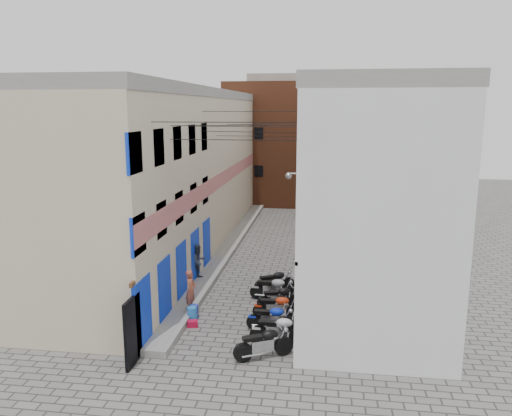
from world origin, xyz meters
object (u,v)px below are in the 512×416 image
at_px(person_a, 191,290).
at_px(water_jug_far, 194,311).
at_px(motorcycle_d, 277,305).
at_px(water_jug_near, 192,314).
at_px(motorcycle_b, 278,328).
at_px(motorcycle_g, 274,280).
at_px(motorcycle_f, 273,287).
at_px(red_crate, 193,324).
at_px(motorcycle_a, 264,342).
at_px(person_b, 198,261).
at_px(motorcycle_c, 271,317).
at_px(motorcycle_e, 280,296).

height_order(person_a, water_jug_far, person_a).
height_order(motorcycle_d, water_jug_near, motorcycle_d).
distance_m(motorcycle_b, motorcycle_g, 4.86).
bearing_deg(water_jug_far, motorcycle_f, 38.12).
xyz_separation_m(motorcycle_f, red_crate, (-2.68, -3.00, -0.46)).
relative_size(motorcycle_a, person_b, 1.27).
relative_size(motorcycle_d, water_jug_far, 3.68).
relative_size(motorcycle_f, person_a, 1.25).
xyz_separation_m(motorcycle_b, water_jug_near, (-3.42, 1.38, -0.29)).
bearing_deg(red_crate, water_jug_near, 107.77).
bearing_deg(motorcycle_c, motorcycle_b, 19.04).
bearing_deg(person_b, motorcycle_e, -87.29).
bearing_deg(motorcycle_a, motorcycle_c, 152.71).
bearing_deg(motorcycle_b, motorcycle_d, -173.35).
bearing_deg(red_crate, water_jug_far, 100.87).
distance_m(motorcycle_b, person_b, 6.94).
height_order(motorcycle_a, water_jug_far, motorcycle_a).
relative_size(motorcycle_c, water_jug_far, 3.58).
bearing_deg(person_a, motorcycle_d, -83.18).
xyz_separation_m(motorcycle_g, water_jug_near, (-2.78, -3.44, -0.28)).
xyz_separation_m(motorcycle_d, person_b, (-3.97, 3.46, 0.50)).
bearing_deg(motorcycle_g, motorcycle_d, -20.75).
distance_m(motorcycle_b, motorcycle_d, 2.05).
xyz_separation_m(motorcycle_f, motorcycle_g, (-0.04, 0.91, -0.02)).
bearing_deg(motorcycle_f, motorcycle_d, 14.58).
height_order(motorcycle_g, person_a, person_a).
bearing_deg(motorcycle_a, person_b, -176.50).
xyz_separation_m(motorcycle_a, motorcycle_g, (-0.27, 5.92, -0.03)).
height_order(motorcycle_d, red_crate, motorcycle_d).
height_order(motorcycle_b, water_jug_far, motorcycle_b).
bearing_deg(motorcycle_e, person_b, -139.81).
xyz_separation_m(motorcycle_f, person_a, (-3.00, -2.00, 0.47)).
xyz_separation_m(motorcycle_a, red_crate, (-2.90, 2.01, -0.47)).
height_order(motorcycle_f, person_b, person_b).
height_order(motorcycle_a, person_a, person_a).
relative_size(motorcycle_e, water_jug_near, 3.30).
relative_size(motorcycle_c, person_a, 1.15).
bearing_deg(person_b, person_a, -135.53).
xyz_separation_m(motorcycle_c, motorcycle_g, (-0.29, 3.81, 0.02)).
height_order(person_a, red_crate, person_a).
distance_m(motorcycle_e, water_jug_far, 3.46).
bearing_deg(motorcycle_g, water_jug_near, -67.68).
bearing_deg(motorcycle_f, motorcycle_c, 8.90).
distance_m(motorcycle_a, motorcycle_c, 2.11).
bearing_deg(water_jug_far, person_b, 101.87).
distance_m(motorcycle_e, person_a, 3.57).
distance_m(motorcycle_e, motorcycle_f, 0.95).
height_order(motorcycle_a, motorcycle_d, motorcycle_a).
distance_m(motorcycle_d, water_jug_far, 3.20).
height_order(motorcycle_d, motorcycle_e, motorcycle_d).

